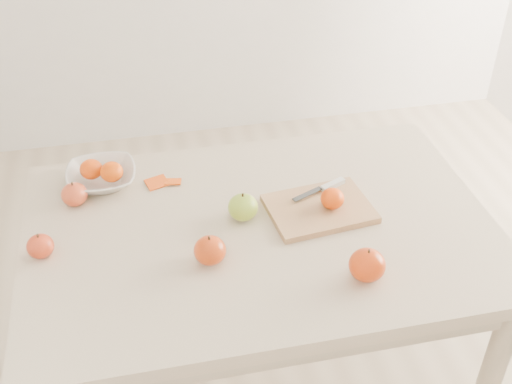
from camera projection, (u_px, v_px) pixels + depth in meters
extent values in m
cube|color=beige|center=(260.00, 231.00, 1.66)|extent=(1.20, 0.80, 0.04)
cylinder|color=#BCAA8E|center=(73.00, 277.00, 2.05)|extent=(0.06, 0.06, 0.71)
cylinder|color=#BCAA8E|center=(389.00, 231.00, 2.24)|extent=(0.06, 0.06, 0.71)
cube|color=tan|center=(319.00, 209.00, 1.68)|extent=(0.28, 0.22, 0.02)
ellipsoid|color=#CC4907|center=(332.00, 198.00, 1.66)|extent=(0.06, 0.06, 0.05)
imported|color=silver|center=(102.00, 177.00, 1.78)|extent=(0.19, 0.19, 0.05)
ellipsoid|color=#E24608|center=(91.00, 169.00, 1.77)|extent=(0.06, 0.06, 0.06)
ellipsoid|color=#E55608|center=(112.00, 172.00, 1.76)|extent=(0.06, 0.06, 0.06)
cube|color=#C3430D|center=(157.00, 184.00, 1.79)|extent=(0.07, 0.06, 0.01)
cube|color=#E1510F|center=(173.00, 182.00, 1.79)|extent=(0.05, 0.04, 0.01)
cube|color=silver|center=(333.00, 185.00, 1.74)|extent=(0.08, 0.05, 0.01)
cube|color=#3B3F43|center=(307.00, 194.00, 1.71)|extent=(0.09, 0.05, 0.00)
ellipsoid|color=#659419|center=(243.00, 207.00, 1.65)|extent=(0.08, 0.08, 0.07)
ellipsoid|color=#A50403|center=(367.00, 265.00, 1.47)|extent=(0.09, 0.09, 0.08)
ellipsoid|color=#A51211|center=(74.00, 194.00, 1.70)|extent=(0.07, 0.07, 0.06)
ellipsoid|color=#8A0A03|center=(40.00, 246.00, 1.53)|extent=(0.07, 0.07, 0.06)
ellipsoid|color=#900703|center=(210.00, 250.00, 1.51)|extent=(0.08, 0.08, 0.07)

